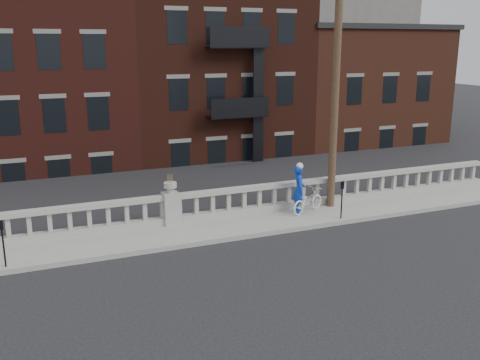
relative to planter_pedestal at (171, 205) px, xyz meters
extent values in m
plane|color=black|center=(0.00, -3.95, -0.83)|extent=(120.00, 120.00, 0.00)
cube|color=gray|center=(0.00, -0.95, -0.76)|extent=(32.00, 2.20, 0.15)
cube|color=gray|center=(0.00, 0.00, -0.56)|extent=(28.00, 0.34, 0.25)
cube|color=gray|center=(0.00, 0.00, 0.27)|extent=(28.00, 0.34, 0.16)
cube|color=gray|center=(0.00, 0.00, -0.13)|extent=(0.55, 0.55, 1.10)
cylinder|color=gray|center=(0.00, 0.00, 0.52)|extent=(0.24, 0.24, 0.20)
cylinder|color=gray|center=(0.00, 0.00, 0.70)|extent=(0.44, 0.44, 0.18)
cube|color=#605E59|center=(0.00, 0.35, -3.26)|extent=(36.00, 0.50, 5.15)
cube|color=black|center=(0.00, 22.00, -6.08)|extent=(80.00, 44.00, 0.50)
cube|color=#595651|center=(-2.00, 4.50, -3.83)|extent=(16.00, 7.00, 4.00)
cube|color=#595651|center=(22.00, 29.00, 3.17)|extent=(14.00, 14.00, 18.00)
cube|color=#461914|center=(-4.00, 16.00, 1.17)|extent=(10.00, 14.00, 14.00)
cube|color=#3B1810|center=(6.00, 16.00, 1.92)|extent=(10.00, 14.00, 15.50)
cube|color=#57281A|center=(16.00, 16.00, 0.17)|extent=(10.00, 14.00, 12.00)
cube|color=black|center=(16.00, 16.00, 6.32)|extent=(10.30, 14.30, 0.30)
cylinder|color=#422D1E|center=(6.20, -0.35, 4.32)|extent=(0.28, 0.28, 10.00)
cylinder|color=black|center=(-5.28, -1.80, -0.13)|extent=(0.05, 0.05, 1.10)
cube|color=black|center=(-5.28, -1.80, 0.55)|extent=(0.10, 0.08, 0.26)
cube|color=black|center=(-5.28, -1.85, 0.59)|extent=(0.06, 0.01, 0.08)
cylinder|color=black|center=(5.73, -1.80, -0.13)|extent=(0.05, 0.05, 1.10)
cube|color=black|center=(5.73, -1.80, 0.55)|extent=(0.10, 0.08, 0.26)
cube|color=black|center=(5.73, -1.85, 0.59)|extent=(0.06, 0.01, 0.08)
imported|color=silver|center=(4.99, -0.69, -0.24)|extent=(1.76, 1.22, 0.88)
imported|color=#0B35B1|center=(4.68, -0.59, 0.20)|extent=(0.62, 0.75, 1.77)
camera|label=1|loc=(-4.58, -17.13, 5.39)|focal=40.00mm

